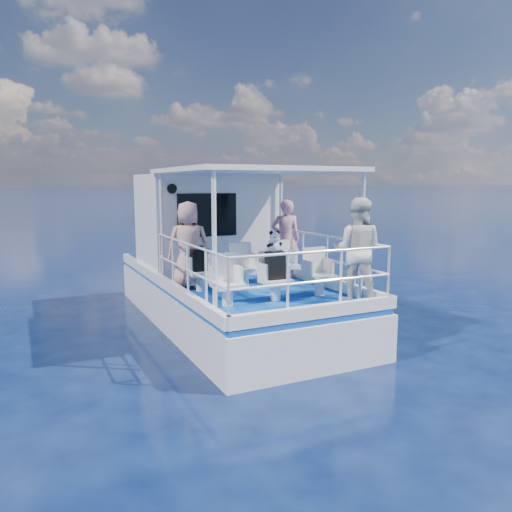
{
  "coord_description": "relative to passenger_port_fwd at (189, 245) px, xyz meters",
  "views": [
    {
      "loc": [
        -3.98,
        -8.55,
        2.9
      ],
      "look_at": [
        -0.04,
        -0.4,
        1.58
      ],
      "focal_mm": 35.0,
      "sensor_mm": 36.0,
      "label": 1
    }
  ],
  "objects": [
    {
      "name": "deck",
      "position": [
        1.02,
        0.48,
        -0.89
      ],
      "size": [
        2.9,
        6.9,
        0.1
      ],
      "primitive_type": "cube",
      "color": "navy",
      "rests_on": "hull"
    },
    {
      "name": "backpack_center",
      "position": [
        0.99,
        -1.66,
        -0.22
      ],
      "size": [
        0.32,
        0.18,
        0.47
      ],
      "primitive_type": "cube",
      "color": "black",
      "rests_on": "seat_center_aft"
    },
    {
      "name": "compact_camera",
      "position": [
        0.11,
        -0.34,
        -0.01
      ],
      "size": [
        0.1,
        0.06,
        0.06
      ],
      "primitive_type": "cube",
      "color": "black",
      "rests_on": "backpack_port"
    },
    {
      "name": "panda",
      "position": [
        0.98,
        -1.66,
        0.19
      ],
      "size": [
        0.23,
        0.19,
        0.35
      ],
      "primitive_type": null,
      "color": "white",
      "rests_on": "backpack_center"
    },
    {
      "name": "passenger_port_fwd",
      "position": [
        0.0,
        0.0,
        0.0
      ],
      "size": [
        0.74,
        0.63,
        1.67
      ],
      "primitive_type": "imported",
      "rotation": [
        0.0,
        0.0,
        2.8
      ],
      "color": "#E4A293",
      "rests_on": "deck"
    },
    {
      "name": "seat_port_aft",
      "position": [
        0.12,
        -1.62,
        -0.65
      ],
      "size": [
        0.48,
        0.46,
        0.38
      ],
      "primitive_type": "cube",
      "color": "silver",
      "rests_on": "deck"
    },
    {
      "name": "seat_center_aft",
      "position": [
        1.02,
        -1.62,
        -0.65
      ],
      "size": [
        0.48,
        0.46,
        0.38
      ],
      "primitive_type": "cube",
      "color": "silver",
      "rests_on": "deck"
    },
    {
      "name": "seat_port_fwd",
      "position": [
        0.12,
        -0.32,
        -0.65
      ],
      "size": [
        0.48,
        0.46,
        0.38
      ],
      "primitive_type": "cube",
      "color": "silver",
      "rests_on": "deck"
    },
    {
      "name": "hull",
      "position": [
        1.02,
        0.48,
        -1.74
      ],
      "size": [
        3.0,
        7.0,
        1.6
      ],
      "primitive_type": "cube",
      "color": "white",
      "rests_on": "ground"
    },
    {
      "name": "passenger_stbd_fwd",
      "position": [
        2.2,
        0.14,
        -0.0
      ],
      "size": [
        0.72,
        0.61,
        1.67
      ],
      "primitive_type": "imported",
      "rotation": [
        0.0,
        0.0,
        2.72
      ],
      "color": "#CF8692",
      "rests_on": "deck"
    },
    {
      "name": "passenger_stbd_aft",
      "position": [
        2.22,
        -2.29,
        0.05
      ],
      "size": [
        1.08,
        1.08,
        1.77
      ],
      "primitive_type": "imported",
      "rotation": [
        0.0,
        0.0,
        2.36
      ],
      "color": "silver",
      "rests_on": "deck"
    },
    {
      "name": "seat_stbd_aft",
      "position": [
        1.92,
        -1.62,
        -0.65
      ],
      "size": [
        0.48,
        0.46,
        0.38
      ],
      "primitive_type": "cube",
      "color": "silver",
      "rests_on": "deck"
    },
    {
      "name": "railings",
      "position": [
        1.02,
        -1.09,
        -0.34
      ],
      "size": [
        2.84,
        3.59,
        1.0
      ],
      "primitive_type": null,
      "color": "white",
      "rests_on": "deck"
    },
    {
      "name": "seat_stbd_fwd",
      "position": [
        1.92,
        -0.32,
        -0.65
      ],
      "size": [
        0.48,
        0.46,
        0.38
      ],
      "primitive_type": "cube",
      "color": "silver",
      "rests_on": "deck"
    },
    {
      "name": "seat_center_fwd",
      "position": [
        1.02,
        -0.32,
        -0.65
      ],
      "size": [
        0.48,
        0.46,
        0.38
      ],
      "primitive_type": "cube",
      "color": "silver",
      "rests_on": "deck"
    },
    {
      "name": "backpack_port",
      "position": [
        0.1,
        -0.34,
        -0.25
      ],
      "size": [
        0.32,
        0.18,
        0.42
      ],
      "primitive_type": "cube",
      "color": "black",
      "rests_on": "seat_port_fwd"
    },
    {
      "name": "ground",
      "position": [
        1.02,
        -0.52,
        -1.74
      ],
      "size": [
        2000.0,
        2000.0,
        0.0
      ],
      "primitive_type": "plane",
      "color": "#071033",
      "rests_on": "ground"
    },
    {
      "name": "canopy_posts",
      "position": [
        1.02,
        -0.77,
        0.26
      ],
      "size": [
        2.77,
        2.97,
        2.2
      ],
      "color": "white",
      "rests_on": "deck"
    },
    {
      "name": "cabin",
      "position": [
        1.02,
        1.78,
        0.26
      ],
      "size": [
        2.85,
        2.0,
        2.2
      ],
      "primitive_type": "cube",
      "color": "white",
      "rests_on": "deck"
    },
    {
      "name": "canopy",
      "position": [
        1.02,
        -0.72,
        1.4
      ],
      "size": [
        3.0,
        3.2,
        0.08
      ],
      "primitive_type": "cube",
      "color": "white",
      "rests_on": "cabin"
    }
  ]
}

